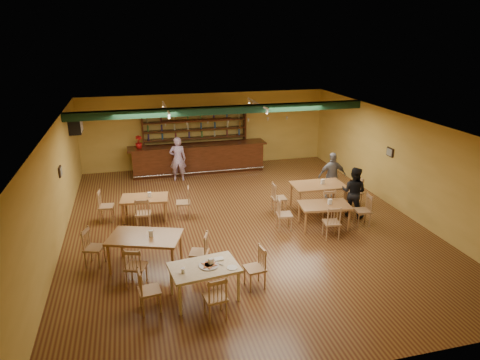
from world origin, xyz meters
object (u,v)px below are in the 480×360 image
object	(u,v)px
dining_table_b	(317,196)
dining_table_c	(146,252)
patron_bar	(178,159)
dining_table_d	(324,216)
bar_counter	(198,158)
dining_table_a	(145,208)
patron_right_a	(354,192)
near_table	(205,282)

from	to	relation	value
dining_table_b	dining_table_c	distance (m)	5.90
dining_table_c	patron_bar	bearing A→B (deg)	96.05
dining_table_d	patron_bar	distance (m)	6.26
bar_counter	dining_table_a	size ratio (longest dim) A/B	3.96
patron_right_a	patron_bar	bearing A→B (deg)	0.93
dining_table_a	patron_bar	distance (m)	3.55
bar_counter	dining_table_b	bearing A→B (deg)	-56.62
bar_counter	dining_table_a	xyz separation A→B (m)	(-2.27, -4.06, -0.22)
dining_table_b	dining_table_c	size ratio (longest dim) A/B	0.99
dining_table_a	patron_bar	xyz separation A→B (m)	(1.37, 3.24, 0.50)
dining_table_a	near_table	world-z (taller)	near_table
patron_bar	patron_right_a	bearing A→B (deg)	141.98
dining_table_c	dining_table_d	world-z (taller)	dining_table_c
bar_counter	dining_table_d	size ratio (longest dim) A/B	3.84
dining_table_b	patron_right_a	bearing A→B (deg)	-42.75
near_table	patron_bar	xyz separation A→B (m)	(0.35, 7.70, 0.47)
bar_counter	patron_right_a	size ratio (longest dim) A/B	3.48
patron_bar	near_table	bearing A→B (deg)	93.49
dining_table_c	patron_bar	size ratio (longest dim) A/B	0.98
bar_counter	near_table	xyz separation A→B (m)	(-1.25, -8.53, -0.19)
dining_table_b	near_table	distance (m)	5.80
dining_table_d	patron_right_a	xyz separation A→B (m)	(1.18, 0.52, 0.43)
dining_table_d	bar_counter	bearing A→B (deg)	121.56
dining_table_a	dining_table_c	world-z (taller)	dining_table_c
patron_bar	bar_counter	bearing A→B (deg)	-131.39
patron_bar	patron_right_a	size ratio (longest dim) A/B	1.08
dining_table_c	near_table	bearing A→B (deg)	-34.71
dining_table_a	patron_bar	world-z (taller)	patron_bar
dining_table_a	dining_table_b	xyz separation A→B (m)	(5.32, -0.56, 0.07)
near_table	patron_right_a	size ratio (longest dim) A/B	0.90
dining_table_b	patron_right_a	world-z (taller)	patron_right_a
dining_table_b	patron_right_a	size ratio (longest dim) A/B	1.05
dining_table_b	near_table	size ratio (longest dim) A/B	1.16
dining_table_c	patron_right_a	distance (m)	6.42
bar_counter	dining_table_c	distance (m)	7.35
bar_counter	dining_table_a	world-z (taller)	bar_counter
dining_table_d	dining_table_c	bearing A→B (deg)	-161.26
dining_table_d	dining_table_a	bearing A→B (deg)	166.58
bar_counter	dining_table_d	xyz separation A→B (m)	(2.66, -5.94, -0.21)
patron_right_a	dining_table_d	bearing A→B (deg)	68.65
dining_table_c	dining_table_b	bearing A→B (deg)	42.83
dining_table_b	near_table	xyz separation A→B (m)	(-4.30, -3.90, -0.03)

